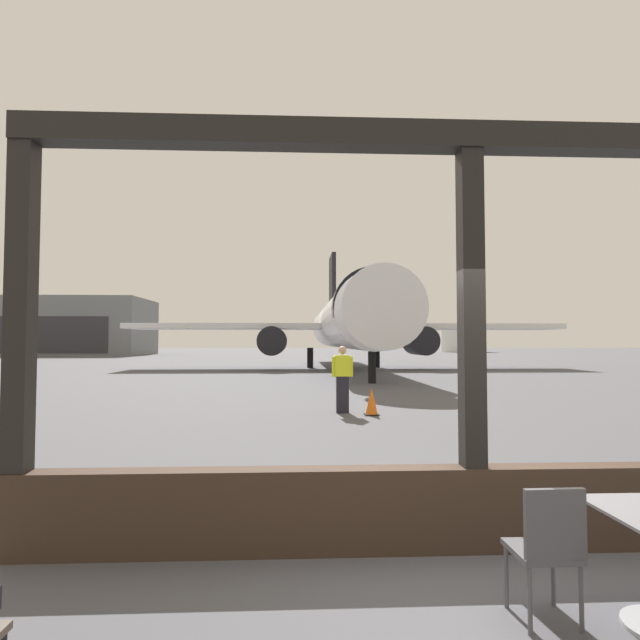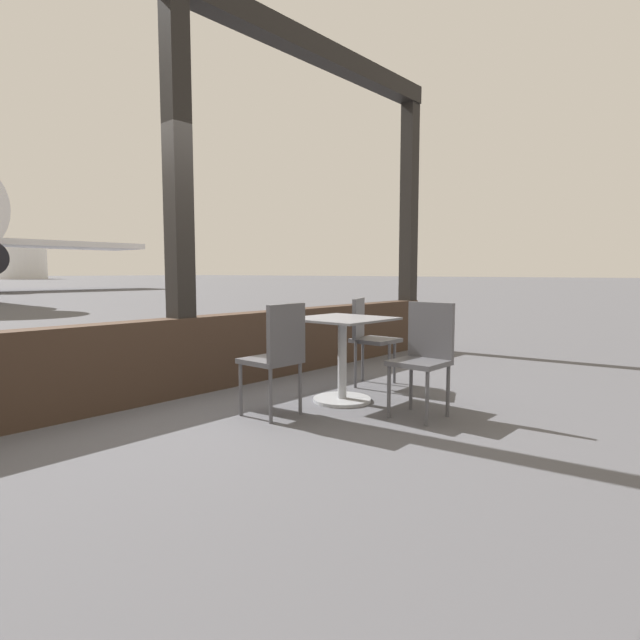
{
  "view_description": "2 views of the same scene",
  "coord_description": "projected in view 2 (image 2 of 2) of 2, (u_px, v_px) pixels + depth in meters",
  "views": [
    {
      "loc": [
        -1.58,
        -4.56,
        1.85
      ],
      "look_at": [
        -0.6,
        16.65,
        2.76
      ],
      "focal_mm": 28.71,
      "sensor_mm": 36.0,
      "label": 1
    },
    {
      "loc": [
        -2.8,
        -4.18,
        1.16
      ],
      "look_at": [
        1.04,
        -0.82,
        0.69
      ],
      "focal_mm": 29.23,
      "sensor_mm": 36.0,
      "label": 2
    }
  ],
  "objects": [
    {
      "name": "cafe_chair_window_right",
      "position": [
        278.0,
        351.0,
        4.13
      ],
      "size": [
        0.41,
        0.41,
        0.91
      ],
      "color": "#4C4C51",
      "rests_on": "ground"
    },
    {
      "name": "window_frame",
      "position": [
        180.0,
        256.0,
        4.83
      ],
      "size": [
        8.17,
        0.24,
        3.85
      ],
      "color": "#38281E",
      "rests_on": "ground"
    },
    {
      "name": "cafe_chair_window_left",
      "position": [
        368.0,
        333.0,
        5.31
      ],
      "size": [
        0.5,
        0.5,
        0.89
      ],
      "color": "#4C4C51",
      "rests_on": "ground"
    },
    {
      "name": "fuel_storage_tank",
      "position": [
        21.0,
        264.0,
        83.59
      ],
      "size": [
        7.69,
        7.69,
        4.81
      ],
      "primitive_type": "cylinder",
      "color": "white",
      "rests_on": "ground"
    },
    {
      "name": "cafe_chair_aisle_left",
      "position": [
        425.0,
        350.0,
        4.19
      ],
      "size": [
        0.4,
        0.4,
        0.91
      ],
      "color": "#4C4C51",
      "rests_on": "ground"
    },
    {
      "name": "dining_table",
      "position": [
        342.0,
        354.0,
        4.65
      ],
      "size": [
        0.77,
        0.77,
        0.76
      ],
      "color": "slate",
      "rests_on": "ground"
    }
  ]
}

